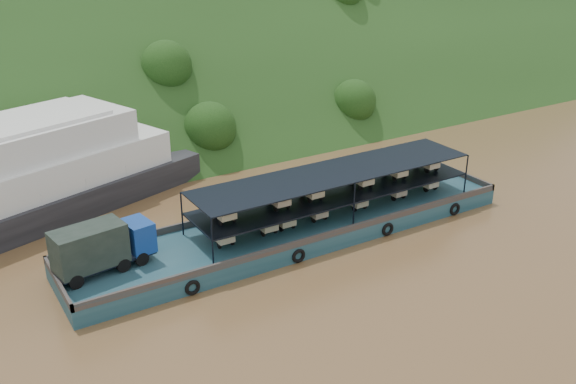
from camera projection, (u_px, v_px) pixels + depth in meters
ground at (332, 239)px, 48.19m from camera, size 160.00×160.00×0.00m
hillside at (157, 121)px, 76.42m from camera, size 140.00×39.60×39.60m
cargo_barge at (283, 226)px, 47.63m from camera, size 35.04×7.18×4.54m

